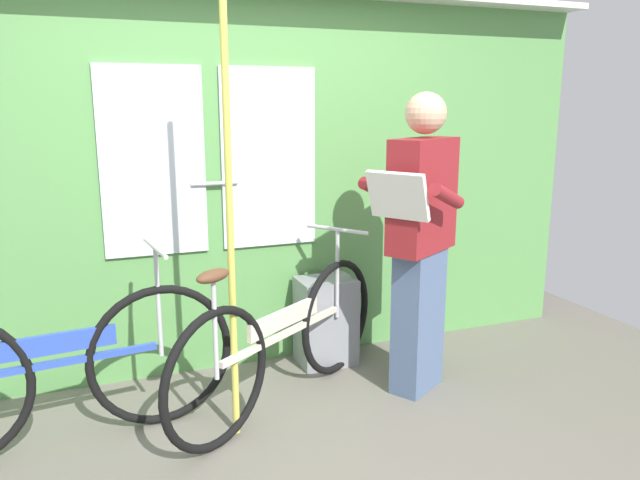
{
  "coord_description": "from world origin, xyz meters",
  "views": [
    {
      "loc": [
        -0.94,
        -2.38,
        1.67
      ],
      "look_at": [
        0.34,
        0.9,
        0.88
      ],
      "focal_mm": 34.49,
      "sensor_mm": 36.0,
      "label": 1
    }
  ],
  "objects_px": {
    "passenger_reading_newspaper": "(420,239)",
    "trash_bin_by_wall": "(326,321)",
    "handrail_pole": "(230,214)",
    "bicycle_leaning_behind": "(59,370)",
    "bicycle_near_door": "(284,341)"
  },
  "relations": [
    {
      "from": "bicycle_leaning_behind",
      "to": "trash_bin_by_wall",
      "type": "distance_m",
      "value": 1.66
    },
    {
      "from": "bicycle_near_door",
      "to": "bicycle_leaning_behind",
      "type": "xyz_separation_m",
      "value": [
        -1.15,
        -0.01,
        0.02
      ]
    },
    {
      "from": "trash_bin_by_wall",
      "to": "bicycle_near_door",
      "type": "bearing_deg",
      "value": -133.44
    },
    {
      "from": "passenger_reading_newspaper",
      "to": "bicycle_leaning_behind",
      "type": "bearing_deg",
      "value": -33.72
    },
    {
      "from": "bicycle_leaning_behind",
      "to": "handrail_pole",
      "type": "relative_size",
      "value": 0.75
    },
    {
      "from": "trash_bin_by_wall",
      "to": "handrail_pole",
      "type": "xyz_separation_m",
      "value": [
        -0.76,
        -0.65,
        0.86
      ]
    },
    {
      "from": "bicycle_leaning_behind",
      "to": "handrail_pole",
      "type": "height_order",
      "value": "handrail_pole"
    },
    {
      "from": "handrail_pole",
      "to": "bicycle_near_door",
      "type": "bearing_deg",
      "value": 30.93
    },
    {
      "from": "bicycle_near_door",
      "to": "handrail_pole",
      "type": "bearing_deg",
      "value": 176.72
    },
    {
      "from": "bicycle_leaning_behind",
      "to": "passenger_reading_newspaper",
      "type": "xyz_separation_m",
      "value": [
        1.94,
        -0.08,
        0.51
      ]
    },
    {
      "from": "bicycle_near_door",
      "to": "trash_bin_by_wall",
      "type": "bearing_deg",
      "value": 12.35
    },
    {
      "from": "handrail_pole",
      "to": "trash_bin_by_wall",
      "type": "bearing_deg",
      "value": 40.74
    },
    {
      "from": "bicycle_leaning_behind",
      "to": "trash_bin_by_wall",
      "type": "height_order",
      "value": "bicycle_leaning_behind"
    },
    {
      "from": "bicycle_leaning_behind",
      "to": "passenger_reading_newspaper",
      "type": "height_order",
      "value": "passenger_reading_newspaper"
    },
    {
      "from": "passenger_reading_newspaper",
      "to": "trash_bin_by_wall",
      "type": "height_order",
      "value": "passenger_reading_newspaper"
    }
  ]
}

